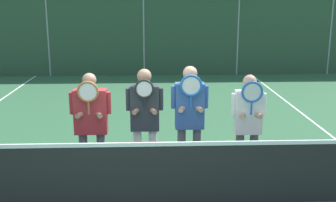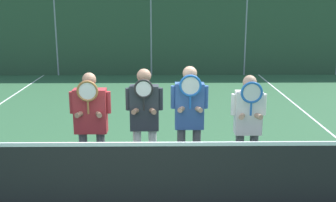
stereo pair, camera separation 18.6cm
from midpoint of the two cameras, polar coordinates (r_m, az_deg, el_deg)
The scene contains 12 objects.
hill_distant at distance 55.35m, azimuth -2.76°, elevation 10.89°, with size 92.05×51.14×17.90m.
clubhouse_building at distance 24.54m, azimuth -0.43°, elevation 11.01°, with size 16.04×5.50×3.24m.
fence_back at distance 15.81m, azimuth -3.63°, elevation 8.64°, with size 21.17×0.06×2.87m.
tennis_net at distance 5.97m, azimuth -5.52°, elevation -9.73°, with size 10.96×0.09×1.04m.
court_line_right_sideline at distance 9.68m, azimuth 20.49°, elevation -4.24°, with size 0.05×16.00×0.01m, color white.
player_leftmost at distance 6.49m, azimuth -11.21°, elevation -2.52°, with size 0.63×0.34×1.78m.
player_center_left at distance 6.48m, azimuth -3.98°, elevation -2.15°, with size 0.57×0.34×1.83m.
player_center_right at distance 6.49m, azimuth 2.13°, elevation -1.84°, with size 0.57×0.34×1.86m.
player_rightmost at distance 6.53m, azimuth 9.99°, elevation -2.68°, with size 0.54×0.34×1.75m.
car_far_left at distance 20.16m, azimuth -19.06°, elevation 7.48°, with size 4.41×2.09×1.72m.
car_left_of_center at distance 19.19m, azimuth -4.64°, elevation 7.92°, with size 4.48×2.08×1.74m.
car_center at distance 19.78m, azimuth 10.44°, elevation 7.87°, with size 4.63×2.10×1.70m.
Camera 1 is at (0.25, -5.46, 2.87)m, focal length 45.00 mm.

